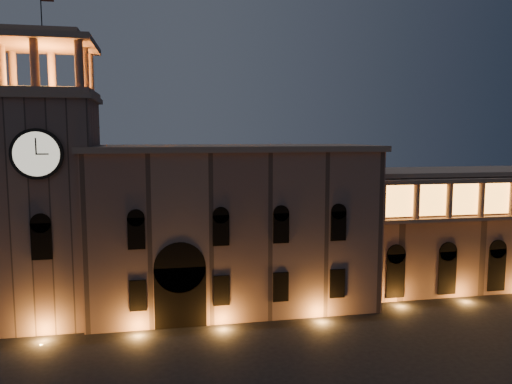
% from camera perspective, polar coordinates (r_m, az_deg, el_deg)
% --- Properties ---
extents(government_building, '(30.80, 12.80, 17.60)m').
position_cam_1_polar(government_building, '(54.78, -2.81, -3.92)').
color(government_building, '#7B5D50').
rests_on(government_building, ground).
extents(clock_tower, '(9.80, 9.80, 32.40)m').
position_cam_1_polar(clock_tower, '(53.76, -22.49, -0.59)').
color(clock_tower, '#7B5D50').
rests_on(clock_tower, ground).
extents(colonnade_wing, '(40.60, 11.50, 14.50)m').
position_cam_1_polar(colonnade_wing, '(70.32, 25.63, -3.43)').
color(colonnade_wing, brown).
rests_on(colonnade_wing, ground).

